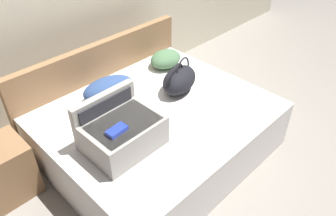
{
  "coord_description": "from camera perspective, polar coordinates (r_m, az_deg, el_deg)",
  "views": [
    {
      "loc": [
        -1.57,
        -1.28,
        2.27
      ],
      "look_at": [
        0.0,
        0.28,
        0.59
      ],
      "focal_mm": 35.28,
      "sensor_mm": 36.0,
      "label": 1
    }
  ],
  "objects": [
    {
      "name": "pillow_center_head",
      "position": [
        3.54,
        -0.42,
        8.5
      ],
      "size": [
        0.41,
        0.34,
        0.16
      ],
      "primitive_type": "ellipsoid",
      "rotation": [
        0.0,
        0.0,
        0.16
      ],
      "color": "#4C724C",
      "rests_on": "bed"
    },
    {
      "name": "pillow_near_headboard",
      "position": [
        3.08,
        -10.25,
        3.36
      ],
      "size": [
        0.53,
        0.35,
        0.19
      ],
      "primitive_type": "ellipsoid",
      "rotation": [
        0.0,
        0.0,
        -0.15
      ],
      "color": "navy",
      "rests_on": "bed"
    },
    {
      "name": "duffel_bag",
      "position": [
        3.11,
        1.98,
        4.94
      ],
      "size": [
        0.49,
        0.39,
        0.32
      ],
      "rotation": [
        0.0,
        0.0,
        0.3
      ],
      "color": "black",
      "rests_on": "bed"
    },
    {
      "name": "hard_case_large",
      "position": [
        2.51,
        -8.01,
        -3.99
      ],
      "size": [
        0.57,
        0.46,
        0.39
      ],
      "rotation": [
        0.0,
        0.0,
        0.02
      ],
      "color": "gray",
      "rests_on": "bed"
    },
    {
      "name": "ground_plane",
      "position": [
        3.04,
        3.82,
        -11.13
      ],
      "size": [
        12.0,
        12.0,
        0.0
      ],
      "primitive_type": "plane",
      "color": "gray"
    },
    {
      "name": "nightstand",
      "position": [
        3.03,
        -26.74,
        -9.79
      ],
      "size": [
        0.44,
        0.4,
        0.5
      ],
      "primitive_type": "cube",
      "color": "olive",
      "rests_on": "ground"
    },
    {
      "name": "bed",
      "position": [
        3.06,
        -1.58,
        -4.17
      ],
      "size": [
        1.91,
        1.59,
        0.49
      ],
      "primitive_type": "cube",
      "color": "silver",
      "rests_on": "ground"
    },
    {
      "name": "headboard",
      "position": [
        3.49,
        -11.19,
        4.61
      ],
      "size": [
        1.95,
        0.08,
        0.86
      ],
      "primitive_type": "cube",
      "color": "olive",
      "rests_on": "ground"
    }
  ]
}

